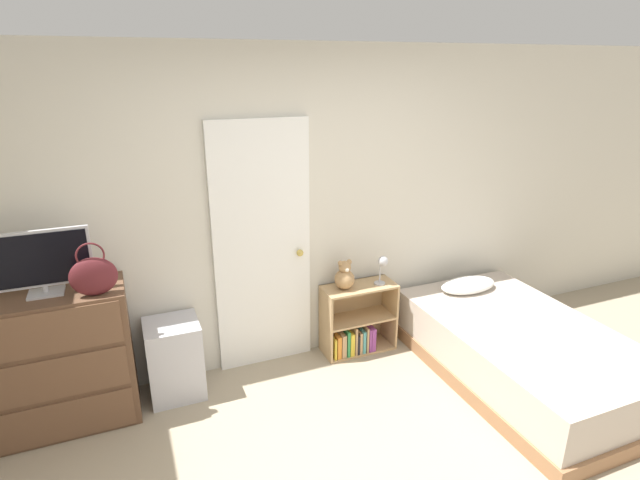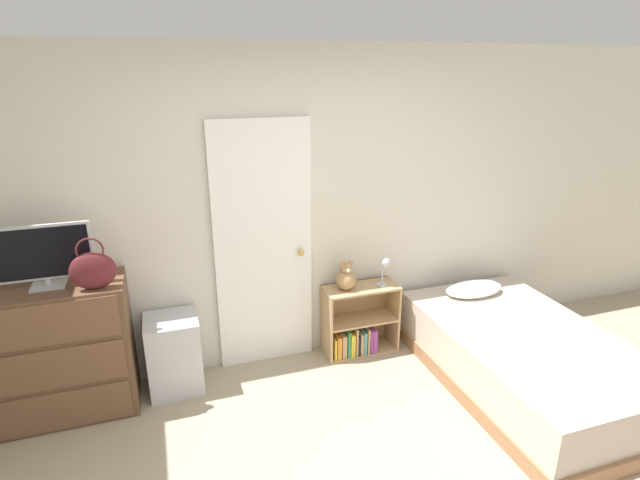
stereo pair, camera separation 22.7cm
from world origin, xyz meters
name	(u,v)px [view 2 (the right image)]	position (x,y,z in m)	size (l,w,h in m)	color
wall_back	(296,211)	(0.00, 1.97, 1.27)	(10.00, 0.06, 2.55)	beige
door_closed	(264,248)	(-0.29, 1.91, 1.01)	(0.78, 0.09, 2.02)	white
dresser	(59,352)	(-1.81, 1.69, 0.50)	(0.96, 0.46, 0.99)	brown
tv	(43,255)	(-1.80, 1.69, 1.22)	(0.61, 0.16, 0.43)	#B7B7BC
handbag	(93,270)	(-1.50, 1.55, 1.13)	(0.29, 0.10, 0.36)	#591E23
storage_bin	(174,354)	(-1.06, 1.73, 0.30)	(0.39, 0.37, 0.60)	silver
bookshelf	(356,327)	(0.47, 1.78, 0.23)	(0.64, 0.28, 0.61)	tan
teddy_bear	(346,277)	(0.36, 1.77, 0.72)	(0.17, 0.17, 0.26)	tan
desk_lamp	(385,266)	(0.70, 1.74, 0.79)	(0.11, 0.10, 0.25)	#B2B2B7
bed	(524,357)	(1.53, 0.93, 0.23)	(1.21, 2.00, 0.56)	#996B47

